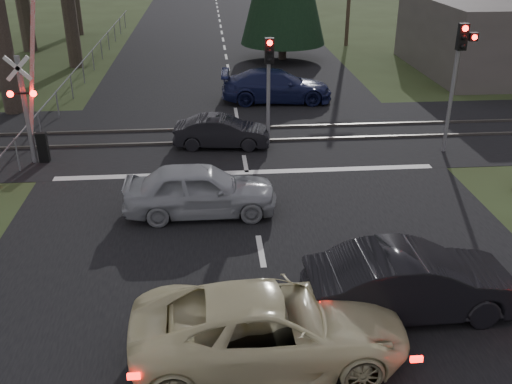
{
  "coord_description": "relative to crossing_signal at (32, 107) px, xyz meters",
  "views": [
    {
      "loc": [
        -1.22,
        -9.75,
        7.76
      ],
      "look_at": [
        -0.05,
        3.88,
        1.3
      ],
      "focal_mm": 40.0,
      "sensor_mm": 36.0,
      "label": 1
    }
  ],
  "objects": [
    {
      "name": "cream_coupe",
      "position": [
        7.07,
        -10.79,
        -1.32
      ],
      "size": [
        5.4,
        2.62,
        1.48
      ],
      "primitive_type": "imported",
      "rotation": [
        0.0,
        0.0,
        1.6
      ],
      "color": "beige",
      "rests_on": "ground"
    },
    {
      "name": "blue_sedan",
      "position": [
        9.3,
        6.92,
        -1.3
      ],
      "size": [
        5.33,
        2.42,
        1.52
      ],
      "primitive_type": "imported",
      "rotation": [
        0.0,
        0.0,
        1.51
      ],
      "color": "#171D46",
      "rests_on": "ground"
    },
    {
      "name": "traffic_signal_center",
      "position": [
        8.27,
        0.89,
        0.75
      ],
      "size": [
        0.32,
        0.48,
        4.1
      ],
      "color": "slate",
      "rests_on": "ground"
    },
    {
      "name": "silver_car",
      "position": [
        5.72,
        -4.47,
        -1.3
      ],
      "size": [
        4.44,
        1.8,
        1.51
      ],
      "primitive_type": "imported",
      "rotation": [
        0.0,
        0.0,
        1.57
      ],
      "color": "#979A9E",
      "rests_on": "ground"
    },
    {
      "name": "dark_hatchback",
      "position": [
        10.3,
        -9.6,
        -1.29
      ],
      "size": [
        4.67,
        1.72,
        1.53
      ],
      "primitive_type": "imported",
      "rotation": [
        0.0,
        0.0,
        1.59
      ],
      "color": "black",
      "rests_on": "ground"
    },
    {
      "name": "road",
      "position": [
        7.27,
        0.21,
        -2.05
      ],
      "size": [
        14.0,
        100.0,
        0.01
      ],
      "primitive_type": "cube",
      "color": "black",
      "rests_on": "ground"
    },
    {
      "name": "dark_car_far",
      "position": [
        6.52,
        1.0,
        -1.47
      ],
      "size": [
        3.7,
        1.6,
        1.18
      ],
      "primitive_type": "imported",
      "rotation": [
        0.0,
        0.0,
        1.47
      ],
      "color": "black",
      "rests_on": "ground"
    },
    {
      "name": "crossing_signal",
      "position": [
        0.0,
        0.0,
        0.0
      ],
      "size": [
        1.62,
        0.38,
        6.96
      ],
      "color": "slate",
      "rests_on": "ground"
    },
    {
      "name": "rail_far",
      "position": [
        7.27,
        3.01,
        -2.01
      ],
      "size": [
        120.0,
        0.12,
        0.1
      ],
      "primitive_type": "cube",
      "color": "#59544C",
      "rests_on": "ground"
    },
    {
      "name": "rail_corridor",
      "position": [
        7.27,
        2.21,
        -2.05
      ],
      "size": [
        120.0,
        8.0,
        0.01
      ],
      "primitive_type": "cube",
      "color": "black",
      "rests_on": "ground"
    },
    {
      "name": "traffic_signal_right",
      "position": [
        14.82,
        -0.31,
        1.26
      ],
      "size": [
        0.68,
        0.48,
        4.7
      ],
      "color": "slate",
      "rests_on": "ground"
    },
    {
      "name": "stop_line",
      "position": [
        7.27,
        -1.59,
        -2.05
      ],
      "size": [
        13.0,
        0.35,
        0.0
      ],
      "primitive_type": "cube",
      "color": "silver",
      "rests_on": "ground"
    },
    {
      "name": "rail_near",
      "position": [
        7.27,
        1.41,
        -2.01
      ],
      "size": [
        120.0,
        0.12,
        0.1
      ],
      "primitive_type": "cube",
      "color": "#59544C",
      "rests_on": "ground"
    },
    {
      "name": "fence_left",
      "position": [
        -0.53,
        12.71,
        -2.06
      ],
      "size": [
        0.1,
        36.0,
        1.2
      ],
      "primitive_type": null,
      "color": "slate",
      "rests_on": "ground"
    },
    {
      "name": "ground",
      "position": [
        7.27,
        -9.79,
        -2.06
      ],
      "size": [
        120.0,
        120.0,
        0.0
      ],
      "primitive_type": "plane",
      "color": "#2C3719",
      "rests_on": "ground"
    }
  ]
}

